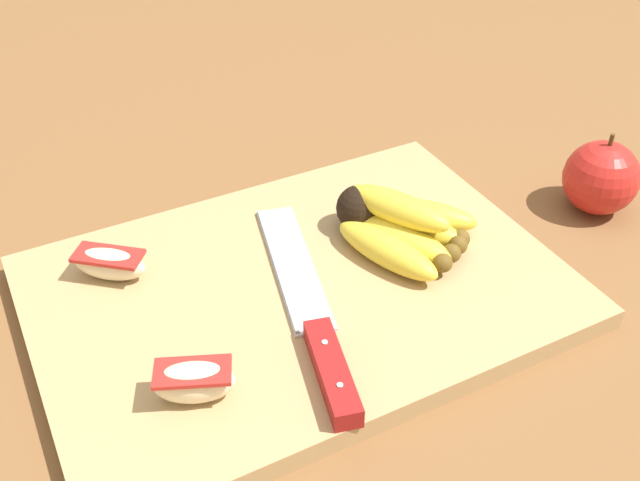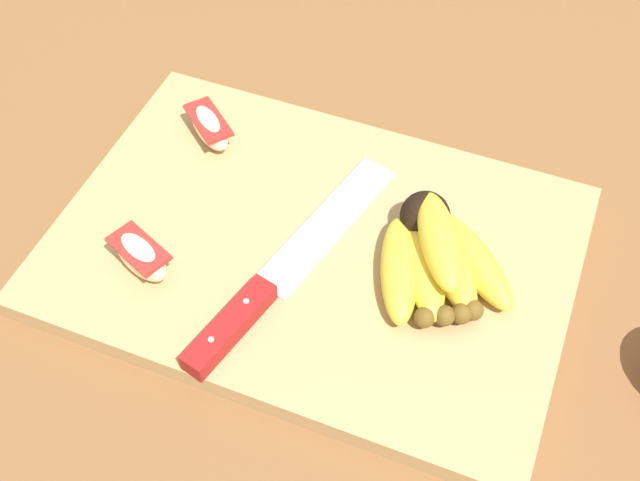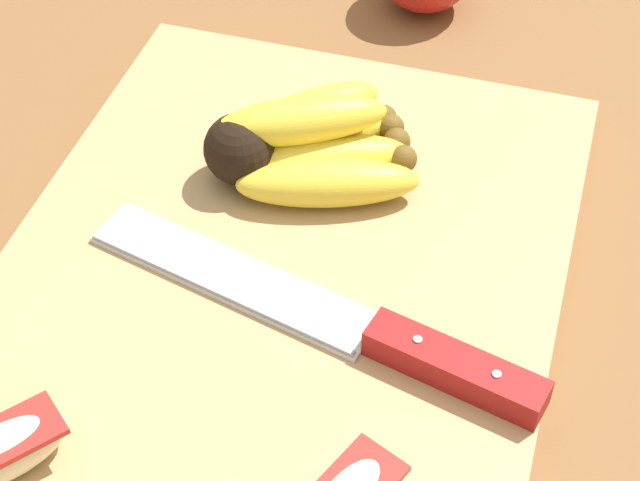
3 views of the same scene
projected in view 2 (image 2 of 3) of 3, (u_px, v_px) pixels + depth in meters
The scene contains 6 objects.
ground_plane at pixel (335, 250), 0.75m from camera, with size 6.00×6.00×0.00m, color brown.
cutting_board at pixel (314, 249), 0.74m from camera, with size 0.46×0.32×0.02m, color tan.
banana_bunch at pixel (436, 256), 0.70m from camera, with size 0.14×0.14×0.05m.
chefs_knife at pixel (266, 288), 0.69m from camera, with size 0.09×0.28×0.02m.
apple_wedge_near at pixel (141, 256), 0.70m from camera, with size 0.07×0.05×0.04m.
apple_wedge_middle at pixel (209, 127), 0.80m from camera, with size 0.07×0.06×0.03m.
Camera 2 is at (0.16, -0.43, 0.59)m, focal length 45.63 mm.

